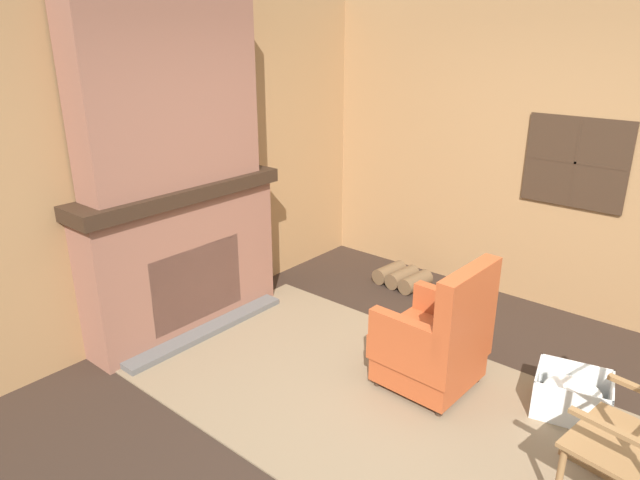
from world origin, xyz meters
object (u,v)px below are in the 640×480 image
(oil_lamp_vase, at_px, (146,177))
(storage_case, at_px, (200,171))
(armchair, at_px, (436,343))
(rocking_chair, at_px, (637,449))
(firewood_stack, at_px, (402,277))
(laundry_basket, at_px, (572,395))

(oil_lamp_vase, bearing_deg, storage_case, 89.99)
(armchair, height_order, storage_case, storage_case)
(rocking_chair, bearing_deg, oil_lamp_vase, 15.52)
(storage_case, bearing_deg, firewood_stack, 58.42)
(oil_lamp_vase, distance_m, storage_case, 0.52)
(rocking_chair, height_order, oil_lamp_vase, oil_lamp_vase)
(rocking_chair, distance_m, storage_case, 3.53)
(armchair, distance_m, firewood_stack, 1.75)
(firewood_stack, bearing_deg, oil_lamp_vase, -114.99)
(laundry_basket, bearing_deg, storage_case, -168.31)
(laundry_basket, relative_size, storage_case, 2.24)
(armchair, xyz_separation_m, firewood_stack, (-1.10, 1.33, -0.28))
(armchair, distance_m, oil_lamp_vase, 2.45)
(armchair, distance_m, rocking_chair, 1.40)
(oil_lamp_vase, bearing_deg, armchair, 20.86)
(armchair, xyz_separation_m, oil_lamp_vase, (-2.09, -0.80, 0.99))
(firewood_stack, height_order, storage_case, storage_case)
(armchair, relative_size, rocking_chair, 0.71)
(oil_lamp_vase, xyz_separation_m, storage_case, (0.00, 0.51, -0.04))
(oil_lamp_vase, relative_size, storage_case, 1.21)
(armchair, bearing_deg, laundry_basket, -157.16)
(oil_lamp_vase, bearing_deg, firewood_stack, 65.01)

